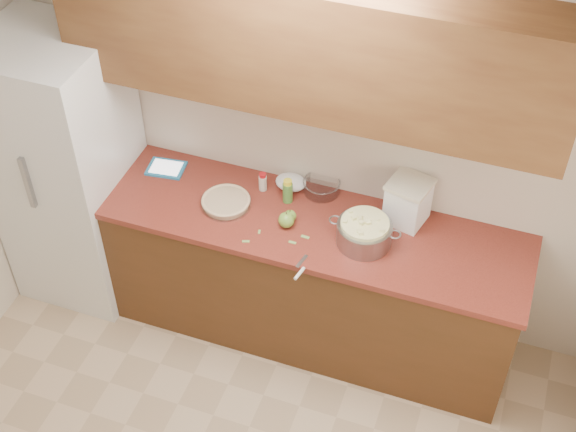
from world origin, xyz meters
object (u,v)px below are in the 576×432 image
(pie, at_px, (226,202))
(tablet, at_px, (166,168))
(flour_canister, at_px, (408,201))
(colander, at_px, (364,232))

(pie, relative_size, tablet, 1.22)
(flour_canister, bearing_deg, tablet, -177.79)
(colander, height_order, tablet, colander)
(tablet, bearing_deg, colander, -15.67)
(pie, bearing_deg, tablet, 159.52)
(tablet, bearing_deg, flour_canister, -4.79)
(flour_canister, bearing_deg, pie, -167.04)
(colander, bearing_deg, flour_canister, 55.27)
(colander, distance_m, flour_canister, 0.31)
(flour_canister, xyz_separation_m, tablet, (-1.45, -0.06, -0.13))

